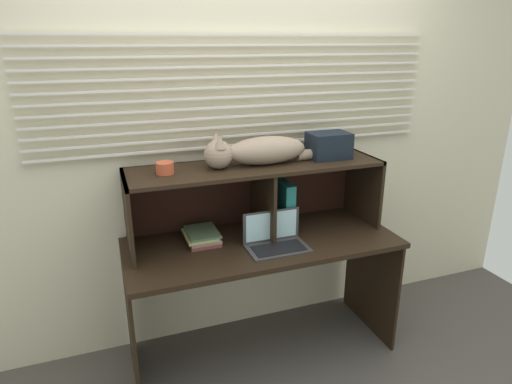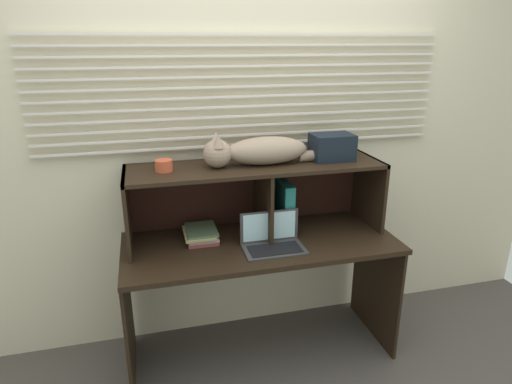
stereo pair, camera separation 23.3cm
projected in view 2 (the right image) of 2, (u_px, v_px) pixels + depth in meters
The scene contains 10 objects.
ground_plane at pixel (268, 369), 2.66m from camera, with size 4.40×4.40×0.00m, color #4C4742.
back_panel_with_blinds at pixel (246, 146), 2.75m from camera, with size 4.40×0.08×2.50m.
desk at pixel (261, 263), 2.62m from camera, with size 1.59×0.66×0.77m.
hutch_shelf_unit at pixel (255, 183), 2.60m from camera, with size 1.49×0.41×0.43m.
cat at pixel (258, 151), 2.51m from camera, with size 0.84×0.18×0.20m.
laptop at pixel (272, 241), 2.48m from camera, with size 0.34×0.21×0.20m.
binder_upright at pixel (284, 207), 2.66m from camera, with size 0.06×0.24×0.31m, color #207471.
book_stack at pixel (201, 234), 2.58m from camera, with size 0.19×0.24×0.07m.
small_basket at pixel (164, 166), 2.40m from camera, with size 0.10×0.10×0.06m, color #BF4F30.
storage_box at pixel (332, 147), 2.62m from camera, with size 0.24×0.18×0.15m, color black.
Camera 2 is at (-0.61, -2.07, 1.89)m, focal length 30.85 mm.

